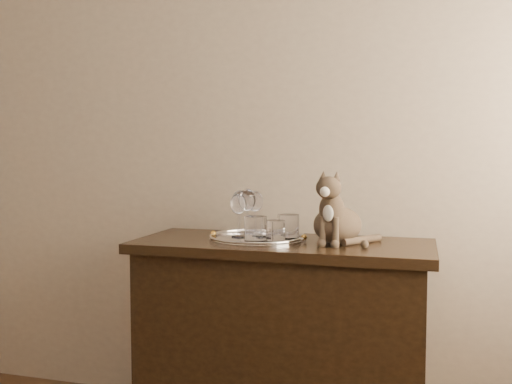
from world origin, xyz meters
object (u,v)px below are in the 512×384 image
at_px(tumbler_a, 276,231).
at_px(wine_glass_c, 238,215).
at_px(wine_glass_d, 247,212).
at_px(tray, 258,239).
at_px(tumbler_c, 288,227).
at_px(wine_glass_a, 240,212).
at_px(tumbler_b, 255,229).
at_px(cat, 338,207).
at_px(wine_glass_b, 255,213).
at_px(sideboard, 282,344).

bearing_deg(tumbler_a, wine_glass_c, 156.62).
bearing_deg(wine_glass_c, wine_glass_d, 56.06).
distance_m(tray, tumbler_a, 0.14).
bearing_deg(tumbler_c, wine_glass_c, -176.27).
bearing_deg(wine_glass_a, tray, -38.99).
distance_m(tumbler_b, tumbler_c, 0.15).
distance_m(tumbler_a, tumbler_c, 0.10).
xyz_separation_m(tumbler_a, cat, (0.23, 0.09, 0.09)).
bearing_deg(tumbler_b, tumbler_c, 45.26).
bearing_deg(wine_glass_a, tumbler_a, -39.44).
relative_size(wine_glass_a, wine_glass_b, 1.02).
height_order(sideboard, cat, cat).
xyz_separation_m(tray, tumbler_c, (0.13, 0.01, 0.05)).
height_order(tray, wine_glass_b, wine_glass_b).
xyz_separation_m(wine_glass_b, tumbler_a, (0.14, -0.18, -0.05)).
distance_m(wine_glass_b, cat, 0.38).
relative_size(wine_glass_d, tumbler_c, 2.02).
height_order(tumbler_a, tumbler_b, tumbler_b).
height_order(tray, wine_glass_a, wine_glass_a).
relative_size(wine_glass_b, wine_glass_c, 1.02).
distance_m(tray, wine_glass_a, 0.16).
xyz_separation_m(wine_glass_c, tumbler_c, (0.21, 0.01, -0.04)).
relative_size(wine_glass_d, cat, 0.69).
height_order(sideboard, tumbler_c, tumbler_c).
height_order(sideboard, tray, tray).
bearing_deg(tumbler_a, cat, 20.70).
bearing_deg(tumbler_b, tumbler_a, 12.41).
xyz_separation_m(wine_glass_b, wine_glass_d, (-0.02, -0.06, 0.01)).
xyz_separation_m(tray, wine_glass_d, (-0.06, 0.03, 0.10)).
relative_size(tumbler_b, tumbler_c, 1.01).
xyz_separation_m(sideboard, wine_glass_a, (-0.21, 0.10, 0.53)).
relative_size(tumbler_c, cat, 0.34).
distance_m(wine_glass_b, tumbler_c, 0.19).
xyz_separation_m(tumbler_b, tumbler_c, (0.11, 0.11, -0.00)).
xyz_separation_m(tray, wine_glass_b, (-0.04, 0.10, 0.10)).
relative_size(wine_glass_d, tumbler_a, 2.35).
relative_size(wine_glass_a, wine_glass_d, 0.95).
bearing_deg(wine_glass_b, tumbler_b, -73.29).
relative_size(sideboard, tumbler_b, 12.02).
height_order(wine_glass_a, tumbler_b, wine_glass_a).
distance_m(wine_glass_d, cat, 0.39).
bearing_deg(wine_glass_b, sideboard, -37.06).
distance_m(tumbler_a, cat, 0.26).
bearing_deg(wine_glass_a, wine_glass_b, 11.27).
relative_size(sideboard, tumbler_a, 14.11).
bearing_deg(sideboard, wine_glass_c, 176.42).
bearing_deg(tray, wine_glass_d, 148.83).
bearing_deg(wine_glass_a, wine_glass_d, -46.93).
bearing_deg(wine_glass_c, tumbler_b, -43.01).
xyz_separation_m(tray, wine_glass_c, (-0.08, -0.00, 0.09)).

